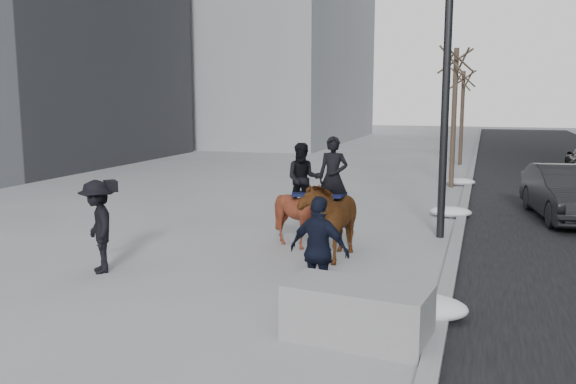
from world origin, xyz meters
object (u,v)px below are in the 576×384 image
(car_near, at_px, (567,193))
(mounted_left, at_px, (331,213))
(mounted_right, at_px, (301,206))
(planter, at_px, (357,313))

(car_near, xyz_separation_m, mounted_left, (-5.10, -5.65, 0.20))
(mounted_right, bearing_deg, planter, -64.83)
(planter, height_order, mounted_left, mounted_left)
(mounted_left, bearing_deg, mounted_right, 146.50)
(car_near, relative_size, mounted_right, 1.92)
(car_near, bearing_deg, planter, -119.50)
(car_near, height_order, mounted_right, mounted_right)
(mounted_left, xyz_separation_m, mounted_right, (-0.80, 0.53, -0.00))
(planter, bearing_deg, mounted_right, 115.17)
(car_near, distance_m, mounted_right, 7.81)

